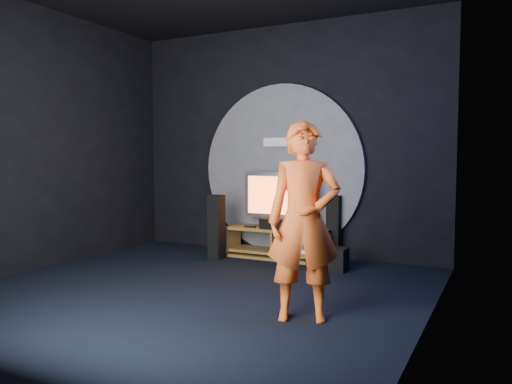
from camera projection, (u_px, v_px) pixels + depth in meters
floor at (192, 291)px, 5.57m from camera, size 5.00×5.00×0.00m
back_wall at (283, 140)px, 7.67m from camera, size 5.00×0.04×3.50m
left_wall at (33, 137)px, 6.57m from camera, size 0.04×5.00×3.50m
right_wall at (431, 127)px, 4.32m from camera, size 0.04×5.00×3.50m
wall_disc_panel at (282, 169)px, 7.65m from camera, size 2.60×0.11×2.60m
media_console at (277, 245)px, 7.33m from camera, size 1.53×0.45×0.45m
tv at (279, 197)px, 7.35m from camera, size 1.10×0.22×0.82m
center_speaker at (274, 224)px, 7.21m from camera, size 0.40×0.15×0.15m
remote at (250, 227)px, 7.38m from camera, size 0.18×0.05×0.02m
tower_speaker_left at (216, 227)px, 7.30m from camera, size 0.19×0.21×0.94m
tower_speaker_right at (334, 228)px, 7.23m from camera, size 0.19×0.21×0.94m
subwoofer at (336, 259)px, 6.53m from camera, size 0.28×0.28×0.31m
player at (304, 221)px, 4.53m from camera, size 0.78×0.65×1.82m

